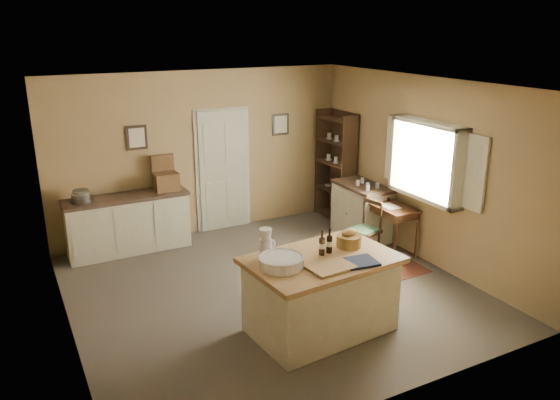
% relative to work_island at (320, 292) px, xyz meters
% --- Properties ---
extents(ground, '(5.00, 5.00, 0.00)m').
position_rel_work_island_xyz_m(ground, '(-0.06, 1.15, -0.48)').
color(ground, brown).
rests_on(ground, ground).
extents(wall_back, '(5.00, 0.10, 2.70)m').
position_rel_work_island_xyz_m(wall_back, '(-0.06, 3.65, 0.87)').
color(wall_back, '#90744C').
rests_on(wall_back, ground).
extents(wall_front, '(5.00, 0.10, 2.70)m').
position_rel_work_island_xyz_m(wall_front, '(-0.06, -1.35, 0.87)').
color(wall_front, '#90744C').
rests_on(wall_front, ground).
extents(wall_left, '(0.10, 5.00, 2.70)m').
position_rel_work_island_xyz_m(wall_left, '(-2.56, 1.15, 0.87)').
color(wall_left, '#90744C').
rests_on(wall_left, ground).
extents(wall_right, '(0.10, 5.00, 2.70)m').
position_rel_work_island_xyz_m(wall_right, '(2.44, 1.15, 0.87)').
color(wall_right, '#90744C').
rests_on(wall_right, ground).
extents(ceiling, '(5.00, 5.00, 0.00)m').
position_rel_work_island_xyz_m(ceiling, '(-0.06, 1.15, 2.22)').
color(ceiling, silver).
rests_on(ceiling, wall_back).
extents(door, '(0.97, 0.06, 2.11)m').
position_rel_work_island_xyz_m(door, '(0.29, 3.62, 0.57)').
color(door, '#B7B99D').
rests_on(door, ground).
extents(framed_prints, '(2.82, 0.02, 0.38)m').
position_rel_work_island_xyz_m(framed_prints, '(0.14, 3.63, 1.24)').
color(framed_prints, black).
rests_on(framed_prints, ground).
extents(window, '(0.25, 1.99, 1.12)m').
position_rel_work_island_xyz_m(window, '(2.36, 0.95, 1.07)').
color(window, beige).
rests_on(window, ground).
extents(work_island, '(1.75, 1.22, 1.20)m').
position_rel_work_island_xyz_m(work_island, '(0.00, 0.00, 0.00)').
color(work_island, beige).
rests_on(work_island, ground).
extents(sideboard, '(1.87, 0.53, 1.18)m').
position_rel_work_island_xyz_m(sideboard, '(-1.40, 3.35, -0.00)').
color(sideboard, beige).
rests_on(sideboard, ground).
extents(rug, '(1.13, 1.62, 0.01)m').
position_rel_work_island_xyz_m(rug, '(1.69, 1.35, -0.48)').
color(rug, '#461A10').
rests_on(rug, ground).
extents(writing_desk, '(0.49, 0.79, 0.82)m').
position_rel_work_island_xyz_m(writing_desk, '(2.14, 1.41, 0.18)').
color(writing_desk, '#311A0D').
rests_on(writing_desk, ground).
extents(desk_chair, '(0.49, 0.49, 0.86)m').
position_rel_work_island_xyz_m(desk_chair, '(1.66, 1.45, -0.05)').
color(desk_chair, black).
rests_on(desk_chair, ground).
extents(right_cabinet, '(0.58, 1.04, 0.99)m').
position_rel_work_island_xyz_m(right_cabinet, '(2.14, 2.18, -0.02)').
color(right_cabinet, beige).
rests_on(right_cabinet, ground).
extents(shelving_unit, '(0.33, 0.87, 1.94)m').
position_rel_work_island_xyz_m(shelving_unit, '(2.29, 3.15, 0.49)').
color(shelving_unit, black).
rests_on(shelving_unit, ground).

